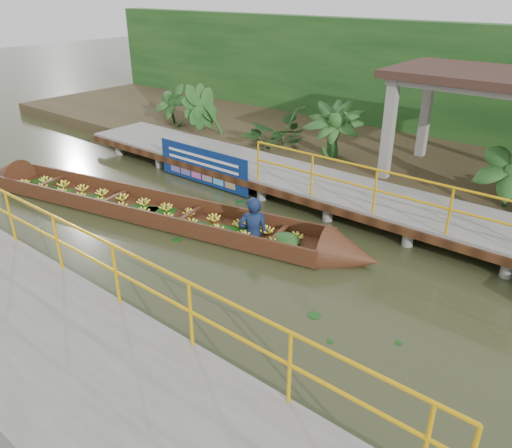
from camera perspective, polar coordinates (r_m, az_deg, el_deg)
The scene contains 9 objects.
ground at distance 10.58m, azimuth -4.27°, elevation -2.93°, with size 80.00×80.00×0.00m, color #2C3118.
land_strip at distance 16.31m, azimuth 14.18°, elevation 7.70°, with size 30.00×8.00×0.45m, color #322719.
far_dock at distance 12.83m, azimuth 6.27°, elevation 4.64°, with size 16.00×2.06×1.66m.
near_dock at distance 7.66m, azimuth -21.12°, elevation -14.80°, with size 18.00×2.40×1.73m.
pavilion at distance 13.61m, azimuth 24.72°, elevation 13.99°, with size 4.40×3.00×3.00m.
foliage_backdrop at distance 18.14m, azimuth 18.42°, elevation 14.77°, with size 30.00×0.80×4.00m, color #133D14.
vendor_boat at distance 12.09m, azimuth -10.91°, elevation 1.73°, with size 11.23×3.40×2.32m.
blue_banner at distance 13.85m, azimuth -6.12°, elevation 6.60°, with size 3.25×0.04×1.01m.
tropical_plants at distance 14.63m, azimuth 7.08°, elevation 10.40°, with size 14.26×1.26×1.58m.
Camera 1 is at (6.47, -6.67, 5.07)m, focal length 35.00 mm.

